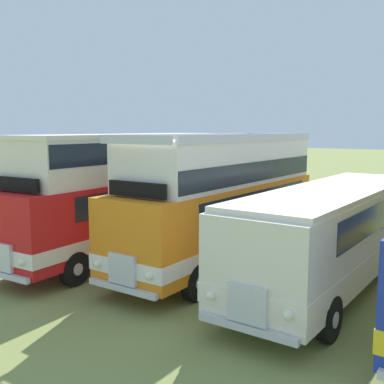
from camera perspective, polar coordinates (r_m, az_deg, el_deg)
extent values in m
plane|color=olive|center=(14.56, 16.58, -11.29)|extent=(200.00, 200.00, 0.00)
cube|color=red|center=(17.76, -7.89, -1.96)|extent=(3.02, 11.06, 2.30)
cube|color=silver|center=(17.87, -7.85, -3.85)|extent=(3.06, 11.10, 0.44)
cube|color=#19232D|center=(17.98, -7.10, 0.11)|extent=(2.93, 8.66, 0.76)
cube|color=#19232D|center=(14.01, -22.30, -2.37)|extent=(2.20, 0.20, 0.90)
cube|color=silver|center=(14.21, -22.40, -7.40)|extent=(0.90, 0.16, 0.80)
cube|color=silver|center=(14.32, -22.39, -9.36)|extent=(2.30, 0.25, 0.16)
sphere|color=#EAEACC|center=(13.50, -20.18, -8.07)|extent=(0.22, 0.22, 0.22)
cube|color=silver|center=(17.74, -7.48, 4.22)|extent=(2.87, 10.15, 1.50)
cube|color=silver|center=(17.71, -7.53, 6.87)|extent=(2.94, 10.26, 0.14)
cube|color=#19232D|center=(17.72, -7.50, 5.18)|extent=(2.91, 10.05, 0.68)
cube|color=black|center=(14.19, -20.85, 0.89)|extent=(1.90, 0.21, 0.40)
cylinder|color=black|center=(14.51, -14.22, -9.12)|extent=(0.33, 1.05, 1.04)
cylinder|color=silver|center=(14.40, -13.80, -9.23)|extent=(0.04, 0.36, 0.36)
cylinder|color=black|center=(16.20, -19.91, -7.58)|extent=(0.33, 1.05, 1.04)
cylinder|color=silver|center=(16.31, -20.24, -7.49)|extent=(0.04, 0.36, 0.36)
cylinder|color=black|center=(20.28, 1.39, -4.07)|extent=(0.33, 1.05, 1.04)
cylinder|color=silver|center=(20.21, 1.75, -4.12)|extent=(0.04, 0.36, 0.36)
cylinder|color=black|center=(21.52, -3.90, -3.40)|extent=(0.33, 1.05, 1.04)
cylinder|color=silver|center=(21.61, -4.22, -3.36)|extent=(0.04, 0.36, 0.36)
cube|color=orange|center=(15.84, 3.64, -3.08)|extent=(2.51, 9.68, 2.30)
cube|color=white|center=(15.96, 3.62, -5.20)|extent=(2.55, 9.72, 0.44)
cube|color=#19232D|center=(16.08, 4.39, -0.76)|extent=(2.53, 7.28, 0.76)
cube|color=#19232D|center=(11.96, -8.31, -3.52)|extent=(2.20, 0.10, 0.90)
cube|color=silver|center=(12.18, -8.55, -9.38)|extent=(0.90, 0.12, 0.80)
cube|color=silver|center=(12.32, -8.60, -11.63)|extent=(2.30, 0.14, 0.16)
sphere|color=#EAEACC|center=(11.60, -5.30, -10.20)|extent=(0.22, 0.22, 0.22)
sphere|color=#EAEACC|center=(12.79, -11.55, -8.62)|extent=(0.22, 0.22, 0.22)
cube|color=white|center=(15.81, 4.17, 3.84)|extent=(2.41, 8.78, 1.50)
cube|color=silver|center=(12.06, -7.06, 6.41)|extent=(2.40, 0.10, 0.24)
cube|color=silver|center=(19.22, 10.15, 6.81)|extent=(2.40, 0.10, 0.24)
cube|color=silver|center=(15.20, 8.11, 6.65)|extent=(0.11, 8.77, 0.24)
cube|color=silver|center=(16.42, 0.56, 6.80)|extent=(0.11, 8.77, 0.24)
cube|color=#19232D|center=(15.83, 4.15, 2.76)|extent=(2.45, 8.68, 0.64)
cube|color=black|center=(12.19, -6.81, 0.30)|extent=(1.90, 0.12, 0.40)
cylinder|color=black|center=(12.89, 0.45, -11.03)|extent=(0.28, 1.04, 1.04)
cylinder|color=silver|center=(12.82, 1.01, -11.15)|extent=(0.02, 0.36, 0.36)
cylinder|color=black|center=(14.26, -7.31, -9.24)|extent=(0.28, 1.04, 1.04)
cylinder|color=silver|center=(14.35, -7.76, -9.13)|extent=(0.02, 0.36, 0.36)
cylinder|color=black|center=(18.22, 11.71, -5.59)|extent=(0.28, 1.04, 1.04)
cylinder|color=silver|center=(18.17, 12.15, -5.64)|extent=(0.02, 0.36, 0.36)
cylinder|color=black|center=(19.21, 5.37, -4.77)|extent=(0.28, 1.04, 1.04)
cylinder|color=silver|center=(19.28, 4.98, -4.72)|extent=(0.02, 0.36, 0.36)
cube|color=silver|center=(14.22, 17.00, -4.65)|extent=(2.67, 10.25, 2.30)
cube|color=silver|center=(14.36, 16.91, -6.99)|extent=(2.71, 10.29, 0.44)
cube|color=#19232D|center=(14.48, 17.61, -2.04)|extent=(2.66, 7.85, 0.76)
cube|color=#19232D|center=(9.55, 7.26, -6.37)|extent=(2.20, 0.14, 0.90)
cube|color=silver|center=(9.83, 6.82, -13.59)|extent=(0.90, 0.13, 0.80)
cube|color=silver|center=(10.00, 6.69, -16.31)|extent=(2.30, 0.18, 0.16)
sphere|color=#EAEACC|center=(9.46, 11.73, -14.59)|extent=(0.22, 0.22, 0.22)
sphere|color=#EAEACC|center=(10.26, 2.28, -12.62)|extent=(0.22, 0.22, 0.22)
cube|color=silver|center=(14.02, 17.20, 0.23)|extent=(2.62, 9.85, 0.14)
cylinder|color=black|center=(11.03, 16.51, -14.68)|extent=(0.30, 1.04, 1.04)
cylinder|color=silver|center=(10.99, 17.27, -14.80)|extent=(0.03, 0.36, 0.36)
cylinder|color=black|center=(11.91, 5.75, -12.68)|extent=(0.30, 1.04, 1.04)
cylinder|color=silver|center=(11.98, 5.12, -12.55)|extent=(0.03, 0.36, 0.36)
cylinder|color=black|center=(17.89, 16.79, -6.01)|extent=(0.30, 1.04, 1.04)
cylinder|color=silver|center=(17.94, 16.33, -5.95)|extent=(0.03, 0.36, 0.36)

